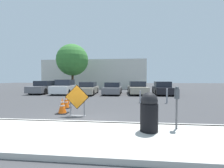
# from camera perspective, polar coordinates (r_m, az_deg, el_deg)

# --- Properties ---
(ground_plane) EXTENTS (96.00, 96.00, 0.00)m
(ground_plane) POSITION_cam_1_polar(r_m,az_deg,el_deg) (15.54, -1.57, -4.34)
(ground_plane) COLOR #3D3D3F
(sidewalk_strip) EXTENTS (30.02, 2.46, 0.14)m
(sidewalk_strip) POSITION_cam_1_polar(r_m,az_deg,el_deg) (4.82, -19.64, -17.93)
(sidewalk_strip) COLOR beige
(sidewalk_strip) RESTS_ON ground_plane
(curb_lip) EXTENTS (30.02, 0.20, 0.14)m
(curb_lip) POSITION_cam_1_polar(r_m,az_deg,el_deg) (5.90, -14.36, -14.15)
(curb_lip) COLOR beige
(curb_lip) RESTS_ON ground_plane
(road_closed_sign) EXTENTS (1.13, 0.20, 1.45)m
(road_closed_sign) POSITION_cam_1_polar(r_m,az_deg,el_deg) (7.03, -13.16, -5.72)
(road_closed_sign) COLOR black
(road_closed_sign) RESTS_ON ground_plane
(traffic_cone_nearest) EXTENTS (0.53, 0.53, 0.78)m
(traffic_cone_nearest) POSITION_cam_1_polar(r_m,az_deg,el_deg) (7.83, -18.40, -7.87)
(traffic_cone_nearest) COLOR black
(traffic_cone_nearest) RESTS_ON ground_plane
(traffic_cone_second) EXTENTS (0.53, 0.53, 0.70)m
(traffic_cone_second) POSITION_cam_1_polar(r_m,az_deg,el_deg) (9.22, -17.16, -6.62)
(traffic_cone_second) COLOR black
(traffic_cone_second) RESTS_ON ground_plane
(traffic_cone_third) EXTENTS (0.41, 0.41, 0.78)m
(traffic_cone_third) POSITION_cam_1_polar(r_m,az_deg,el_deg) (10.54, -16.66, -5.34)
(traffic_cone_third) COLOR black
(traffic_cone_third) RESTS_ON ground_plane
(parked_car_nearest) EXTENTS (2.00, 4.71, 1.48)m
(parked_car_nearest) POSITION_cam_1_polar(r_m,az_deg,el_deg) (19.54, -24.30, -1.20)
(parked_car_nearest) COLOR slate
(parked_car_nearest) RESTS_ON ground_plane
(parked_car_second) EXTENTS (2.12, 4.28, 1.62)m
(parked_car_second) POSITION_cam_1_polar(r_m,az_deg,el_deg) (17.89, -17.48, -1.25)
(parked_car_second) COLOR white
(parked_car_second) RESTS_ON ground_plane
(parked_car_third) EXTENTS (1.99, 4.77, 1.36)m
(parked_car_third) POSITION_cam_1_polar(r_m,az_deg,el_deg) (16.94, -9.05, -1.71)
(parked_car_third) COLOR #A39984
(parked_car_third) RESTS_ON ground_plane
(parked_car_fourth) EXTENTS (1.94, 4.18, 1.32)m
(parked_car_fourth) POSITION_cam_1_polar(r_m,az_deg,el_deg) (16.73, 0.27, -1.79)
(parked_car_fourth) COLOR slate
(parked_car_fourth) RESTS_ON ground_plane
(parked_car_fifth) EXTENTS (2.12, 4.48, 1.44)m
(parked_car_fifth) POSITION_cam_1_polar(r_m,az_deg,el_deg) (17.00, 9.56, -1.56)
(parked_car_fifth) COLOR #A39984
(parked_car_fifth) RESTS_ON ground_plane
(parked_car_sixth) EXTENTS (2.00, 4.13, 1.42)m
(parked_car_sixth) POSITION_cam_1_polar(r_m,az_deg,el_deg) (17.25, 18.69, -1.65)
(parked_car_sixth) COLOR black
(parked_car_sixth) RESTS_ON ground_plane
(trash_bin) EXTENTS (0.53, 0.53, 1.17)m
(trash_bin) POSITION_cam_1_polar(r_m,az_deg,el_deg) (4.66, 13.95, -10.13)
(trash_bin) COLOR black
(trash_bin) RESTS_ON sidewalk_strip
(bollard_nearest) EXTENTS (0.12, 0.12, 0.87)m
(bollard_nearest) POSITION_cam_1_polar(r_m,az_deg,el_deg) (10.90, 10.71, -4.61)
(bollard_nearest) COLOR gray
(bollard_nearest) RESTS_ON ground_plane
(bollard_second) EXTENTS (0.12, 0.12, 1.04)m
(bollard_second) POSITION_cam_1_polar(r_m,az_deg,el_deg) (11.20, 20.20, -4.08)
(bollard_second) COLOR gray
(bollard_second) RESTS_ON ground_plane
(parking_meter) EXTENTS (0.11, 0.15, 1.34)m
(parking_meter) POSITION_cam_1_polar(r_m,az_deg,el_deg) (5.08, 23.45, -5.60)
(parking_meter) COLOR #59595B
(parking_meter) RESTS_ON sidewalk_strip
(building_facade_backdrop) EXTENTS (18.25, 5.00, 5.05)m
(building_facade_backdrop) POSITION_cam_1_polar(r_m,az_deg,el_deg) (28.16, -6.41, 3.61)
(building_facade_backdrop) COLOR beige
(building_facade_backdrop) RESTS_ON ground_plane
(street_tree_behind_lot) EXTENTS (4.38, 4.38, 6.54)m
(street_tree_behind_lot) POSITION_cam_1_polar(r_m,az_deg,el_deg) (21.85, -14.84, 8.81)
(street_tree_behind_lot) COLOR #513823
(street_tree_behind_lot) RESTS_ON ground_plane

